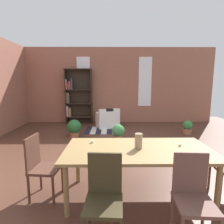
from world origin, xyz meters
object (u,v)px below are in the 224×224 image
dining_chair_head_left (41,165)px  potted_plant_by_shelf (74,127)px  vase_on_table (139,141)px  dining_chair_near_left (104,195)px  armchair_white (108,120)px  bookshelf_tall (77,96)px  potted_plant_window (118,132)px  dining_chair_near_right (193,195)px  dining_table (138,153)px  potted_plant_corner (187,127)px

dining_chair_head_left → potted_plant_by_shelf: bearing=92.0°
vase_on_table → dining_chair_head_left: bearing=179.7°
vase_on_table → potted_plant_by_shelf: bearing=116.6°
dining_chair_near_left → armchair_white: 5.19m
dining_chair_near_left → vase_on_table: bearing=57.2°
bookshelf_tall → potted_plant_window: (1.65, -2.50, -0.88)m
potted_plant_window → dining_chair_near_right: bearing=-79.1°
dining_table → dining_chair_near_right: dining_chair_near_right is taller
dining_table → armchair_white: (-0.51, 4.44, -0.41)m
potted_plant_corner → potted_plant_window: (-2.39, -0.79, 0.05)m
dining_table → potted_plant_by_shelf: dining_table is taller
bookshelf_tall → potted_plant_corner: bookshelf_tall is taller
dining_chair_near_left → bookshelf_tall: bearing=102.8°
bookshelf_tall → dining_table: bearing=-70.6°
dining_table → vase_on_table: bearing=-0.0°
dining_chair_near_left → dining_chair_head_left: bearing=142.1°
dining_chair_near_left → potted_plant_window: bearing=84.8°
vase_on_table → potted_plant_corner: vase_on_table is taller
dining_table → dining_chair_near_left: size_ratio=2.25×
dining_chair_near_right → dining_chair_head_left: 2.07m
dining_chair_near_right → potted_plant_by_shelf: bearing=117.9°
potted_plant_window → potted_plant_corner: bearing=18.2°
dining_table → armchair_white: size_ratio=2.17×
dining_chair_near_left → potted_plant_corner: 4.98m
armchair_white → potted_plant_corner: bearing=-20.3°
potted_plant_by_shelf → vase_on_table: bearing=-63.4°
armchair_white → dining_chair_near_right: bearing=-79.2°
dining_chair_near_left → dining_chair_head_left: size_ratio=1.00×
potted_plant_by_shelf → dining_table: bearing=-63.4°
dining_chair_near_right → dining_chair_head_left: size_ratio=1.00×
bookshelf_tall → armchair_white: size_ratio=2.33×
armchair_white → potted_plant_window: size_ratio=1.93×
dining_table → potted_plant_by_shelf: 3.48m
dining_chair_near_right → bookshelf_tall: size_ratio=0.41×
dining_chair_near_left → potted_plant_window: (0.31, 3.39, -0.23)m
dining_table → dining_chair_near_right: (0.49, -0.75, -0.18)m
dining_chair_head_left → potted_plant_by_shelf: 3.10m
dining_chair_head_left → potted_plant_window: size_ratio=1.86×
dining_chair_near_right → potted_plant_corner: dining_chair_near_right is taller
vase_on_table → dining_chair_head_left: (-1.45, 0.01, -0.36)m
dining_chair_near_left → armchair_white: dining_chair_near_left is taller
bookshelf_tall → potted_plant_corner: bearing=-23.0°
dining_chair_near_left → potted_plant_by_shelf: size_ratio=1.69×
potted_plant_by_shelf → potted_plant_corner: size_ratio=1.24×
dining_chair_near_left → dining_table: bearing=57.4°
dining_table → dining_chair_head_left: (-1.44, 0.01, -0.18)m
dining_chair_near_left → bookshelf_tall: bookshelf_tall is taller
potted_plant_by_shelf → potted_plant_corner: 3.79m
dining_table → potted_plant_window: bearing=93.7°
vase_on_table → armchair_white: 4.51m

